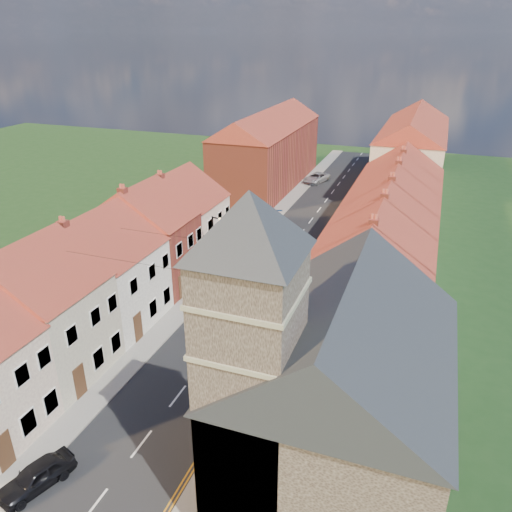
{
  "coord_description": "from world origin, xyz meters",
  "views": [
    {
      "loc": [
        12.41,
        -14.52,
        19.77
      ],
      "look_at": [
        0.1,
        19.34,
        3.5
      ],
      "focal_mm": 35.0,
      "sensor_mm": 36.0,
      "label": 1
    }
  ],
  "objects_px": {
    "car_mid": "(265,242)",
    "pedestrian_right": "(284,329)",
    "church": "(329,377)",
    "car_far": "(275,222)",
    "car_distant": "(316,178)",
    "car_near": "(36,476)",
    "lamppost": "(214,246)"
  },
  "relations": [
    {
      "from": "lamppost",
      "to": "pedestrian_right",
      "type": "distance_m",
      "value": 10.5
    },
    {
      "from": "car_distant",
      "to": "car_far",
      "type": "bearing_deg",
      "value": -73.45
    },
    {
      "from": "lamppost",
      "to": "car_far",
      "type": "xyz_separation_m",
      "value": [
        0.61,
        14.4,
        -2.86
      ]
    },
    {
      "from": "car_mid",
      "to": "car_far",
      "type": "relative_size",
      "value": 0.98
    },
    {
      "from": "car_mid",
      "to": "pedestrian_right",
      "type": "distance_m",
      "value": 16.25
    },
    {
      "from": "lamppost",
      "to": "car_near",
      "type": "relative_size",
      "value": 1.65
    },
    {
      "from": "car_far",
      "to": "pedestrian_right",
      "type": "distance_m",
      "value": 21.96
    },
    {
      "from": "church",
      "to": "car_mid",
      "type": "height_order",
      "value": "church"
    },
    {
      "from": "car_near",
      "to": "pedestrian_right",
      "type": "distance_m",
      "value": 17.33
    },
    {
      "from": "church",
      "to": "car_mid",
      "type": "distance_m",
      "value": 28.32
    },
    {
      "from": "church",
      "to": "lamppost",
      "type": "distance_m",
      "value": 21.38
    },
    {
      "from": "car_near",
      "to": "car_mid",
      "type": "distance_m",
      "value": 30.56
    },
    {
      "from": "lamppost",
      "to": "car_mid",
      "type": "distance_m",
      "value": 9.16
    },
    {
      "from": "church",
      "to": "pedestrian_right",
      "type": "bearing_deg",
      "value": 116.42
    },
    {
      "from": "lamppost",
      "to": "pedestrian_right",
      "type": "bearing_deg",
      "value": -38.09
    },
    {
      "from": "car_near",
      "to": "car_distant",
      "type": "bearing_deg",
      "value": 109.66
    },
    {
      "from": "lamppost",
      "to": "car_far",
      "type": "distance_m",
      "value": 14.69
    },
    {
      "from": "pedestrian_right",
      "to": "car_mid",
      "type": "bearing_deg",
      "value": -52.54
    },
    {
      "from": "car_far",
      "to": "pedestrian_right",
      "type": "relative_size",
      "value": 2.9
    },
    {
      "from": "pedestrian_right",
      "to": "car_near",
      "type": "bearing_deg",
      "value": 78.47
    },
    {
      "from": "church",
      "to": "lamppost",
      "type": "relative_size",
      "value": 2.53
    },
    {
      "from": "car_mid",
      "to": "car_distant",
      "type": "distance_m",
      "value": 25.12
    },
    {
      "from": "church",
      "to": "car_mid",
      "type": "relative_size",
      "value": 3.29
    },
    {
      "from": "car_mid",
      "to": "pedestrian_right",
      "type": "bearing_deg",
      "value": -49.09
    },
    {
      "from": "lamppost",
      "to": "car_near",
      "type": "height_order",
      "value": "lamppost"
    },
    {
      "from": "car_distant",
      "to": "pedestrian_right",
      "type": "xyz_separation_m",
      "value": [
        7.39,
        -39.98,
        0.26
      ]
    },
    {
      "from": "car_near",
      "to": "pedestrian_right",
      "type": "relative_size",
      "value": 2.25
    },
    {
      "from": "lamppost",
      "to": "car_far",
      "type": "relative_size",
      "value": 1.28
    },
    {
      "from": "church",
      "to": "car_far",
      "type": "relative_size",
      "value": 3.24
    },
    {
      "from": "car_near",
      "to": "car_far",
      "type": "relative_size",
      "value": 0.77
    },
    {
      "from": "car_distant",
      "to": "church",
      "type": "bearing_deg",
      "value": -59.45
    },
    {
      "from": "car_near",
      "to": "pedestrian_right",
      "type": "bearing_deg",
      "value": 84.41
    }
  ]
}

